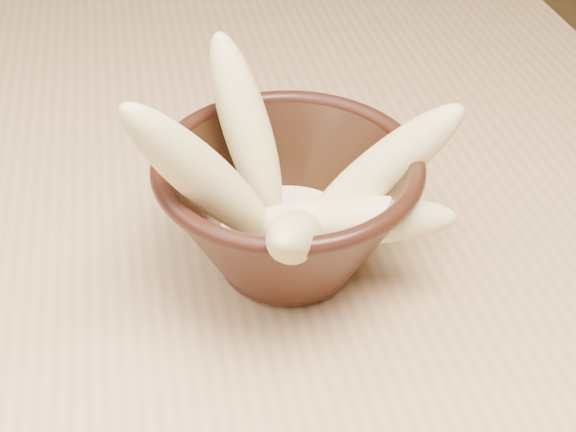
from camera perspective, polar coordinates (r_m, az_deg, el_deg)
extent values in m
cube|color=tan|center=(0.72, -19.23, 1.04)|extent=(1.20, 0.80, 0.04)
cylinder|color=tan|center=(1.28, 10.19, -0.23)|extent=(0.05, 0.05, 0.71)
cylinder|color=black|center=(0.58, 0.00, -3.31)|extent=(0.08, 0.08, 0.01)
cylinder|color=black|center=(0.57, 0.00, -1.91)|extent=(0.08, 0.08, 0.01)
torus|color=black|center=(0.53, 0.00, 3.70)|extent=(0.18, 0.18, 0.01)
cylinder|color=#FAEBC9|center=(0.56, 0.00, -1.25)|extent=(0.10, 0.10, 0.01)
ellipsoid|color=#E1CF85|center=(0.56, -2.97, 6.30)|extent=(0.07, 0.10, 0.13)
ellipsoid|color=#E1CF85|center=(0.49, -5.84, 2.62)|extent=(0.12, 0.08, 0.16)
ellipsoid|color=#E1CF85|center=(0.54, 6.73, 3.30)|extent=(0.12, 0.04, 0.12)
ellipsoid|color=#E1CF85|center=(0.53, 4.39, -0.32)|extent=(0.15, 0.07, 0.05)
ellipsoid|color=#E1CF85|center=(0.49, 0.59, -1.46)|extent=(0.07, 0.13, 0.10)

